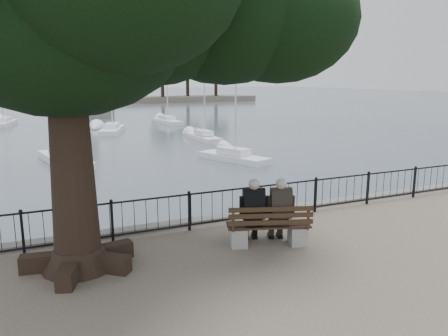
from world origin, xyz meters
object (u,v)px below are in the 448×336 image
person_left (253,214)px  person_right (279,213)px  bench (269,231)px  lion_monument (86,100)px

person_left → person_right: 0.64m
bench → person_left: 0.56m
person_right → lion_monument: (1.33, 49.20, 0.39)m
bench → person_right: person_right is taller
person_left → lion_monument: size_ratio=0.19×
person_right → person_left: bearing=161.0°
bench → person_left: bearing=144.0°
person_left → lion_monument: lion_monument is taller
person_left → person_right: bearing=-19.0°
bench → person_right: size_ratio=1.25×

